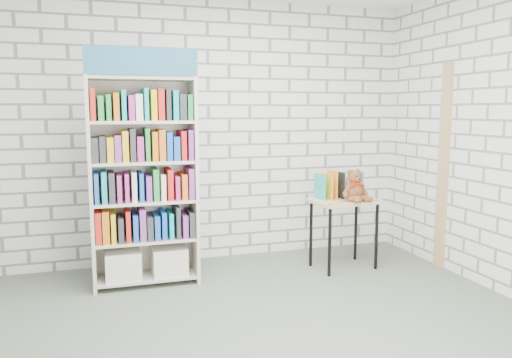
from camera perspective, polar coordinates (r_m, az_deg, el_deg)
name	(u,v)px	position (r m, az deg, el deg)	size (l,w,h in m)	color
ground	(268,332)	(3.87, 1.36, -17.11)	(4.50, 4.50, 0.00)	#535C4E
room_shell	(269,88)	(3.51, 1.46, 10.32)	(4.52, 4.02, 2.81)	silver
bookshelf	(144,180)	(4.73, -12.70, -0.14)	(0.97, 0.38, 2.17)	beige
display_table	(344,209)	(5.23, 10.03, -3.41)	(0.72, 0.54, 0.72)	tan
table_books	(339,185)	(5.28, 9.43, -0.65)	(0.49, 0.26, 0.28)	teal
teddy_bear	(355,188)	(5.14, 11.26, -1.05)	(0.30, 0.28, 0.32)	brown
door_trim	(443,168)	(5.46, 20.63, 1.23)	(0.05, 0.12, 2.10)	tan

